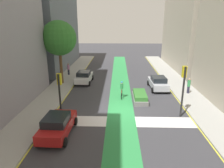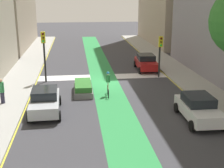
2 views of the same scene
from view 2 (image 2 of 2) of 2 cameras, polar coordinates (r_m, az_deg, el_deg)
ground_plane at (r=27.01m, az=-1.31°, el=0.26°), size 120.00×120.00×0.00m
bike_lane_paint at (r=27.01m, az=-1.27°, el=0.27°), size 2.40×60.00×0.01m
crosswalk_band at (r=28.92m, az=-1.70°, el=1.36°), size 12.00×1.80×0.01m
sidewalk_left at (r=28.67m, az=13.78°, el=0.89°), size 3.00×60.00×0.15m
curb_stripe_left at (r=28.20m, az=10.91°, el=0.67°), size 0.16×60.00×0.01m
sidewalk_right at (r=27.34m, az=-17.16°, el=-0.12°), size 3.00×60.00×0.15m
curb_stripe_right at (r=27.12m, az=-14.03°, el=-0.16°), size 0.16×60.00×0.01m
traffic_signal_near_right at (r=27.10m, az=-12.48°, el=6.64°), size 0.35×0.52×4.42m
traffic_signal_near_left at (r=28.47m, az=8.89°, el=6.46°), size 0.35×0.52×3.81m
car_white_left_far at (r=19.54m, az=15.68°, el=-4.28°), size 2.11×4.24×1.57m
car_red_left_near at (r=31.55m, az=6.32°, el=4.02°), size 2.15×4.26×1.57m
car_silver_right_far at (r=20.49m, az=-12.28°, el=-3.07°), size 2.14×4.26×1.57m
cyclist_in_lane at (r=23.36m, az=-0.74°, el=0.16°), size 0.32×1.73×1.86m
pedestrian_sidewalk_right_a at (r=22.59m, az=-19.67°, el=-1.21°), size 0.34×0.34×1.73m
median_planter at (r=24.17m, az=-5.37°, el=-0.76°), size 1.39×3.27×0.85m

